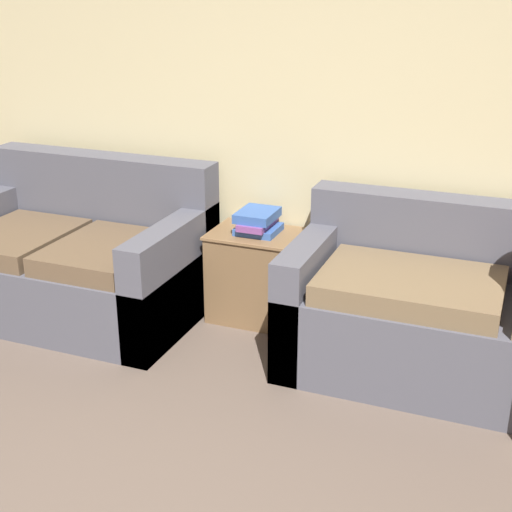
% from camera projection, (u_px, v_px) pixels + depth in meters
% --- Properties ---
extents(wall_back, '(7.83, 0.06, 2.55)m').
position_uv_depth(wall_back, '(323.00, 106.00, 4.06)').
color(wall_back, '#C6B789').
rests_on(wall_back, ground_plane).
extents(couch_main, '(2.22, 0.87, 0.87)m').
position_uv_depth(couch_main, '(507.00, 324.00, 3.59)').
color(couch_main, '#4C4C56').
rests_on(couch_main, ground_plane).
extents(couch_side, '(1.54, 0.96, 0.92)m').
position_uv_depth(couch_side, '(78.00, 261.00, 4.41)').
color(couch_side, '#4C4C56').
rests_on(couch_side, ground_plane).
extents(side_shelf, '(0.54, 0.41, 0.55)m').
position_uv_depth(side_shelf, '(256.00, 274.00, 4.31)').
color(side_shelf, brown).
rests_on(side_shelf, ground_plane).
extents(book_stack, '(0.24, 0.29, 0.13)m').
position_uv_depth(book_stack, '(258.00, 222.00, 4.19)').
color(book_stack, '#33569E').
rests_on(book_stack, side_shelf).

